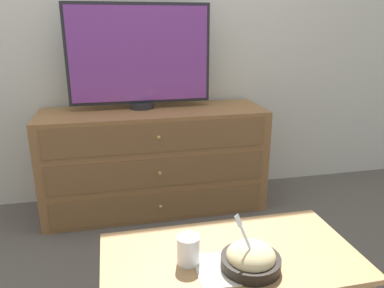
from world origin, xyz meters
The scene contains 8 objects.
ground_plane centered at (0.00, 0.00, 0.00)m, with size 12.00×12.00×0.00m, color #56514C.
wall_back centered at (0.00, 0.03, 1.30)m, with size 12.00×0.05×2.60m.
dresser centered at (0.11, -0.26, 0.35)m, with size 1.47×0.48×0.69m.
tv centered at (0.05, -0.18, 1.03)m, with size 0.92×0.16×0.66m.
coffee_table centered at (0.21, -1.58, 0.39)m, with size 0.88×0.47×0.47m.
takeout_bowl centered at (0.25, -1.67, 0.50)m, with size 0.20×0.20×0.19m.
drink_cup centered at (0.06, -1.60, 0.51)m, with size 0.08×0.08×0.10m.
napkin centered at (0.16, -1.66, 0.47)m, with size 0.19×0.19×0.00m.
Camera 1 is at (-0.16, -2.64, 1.23)m, focal length 35.00 mm.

